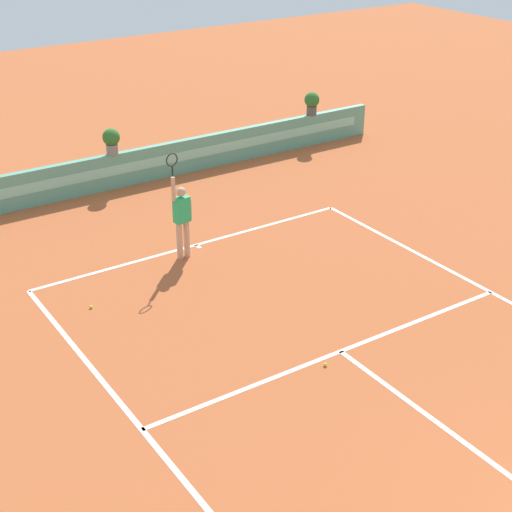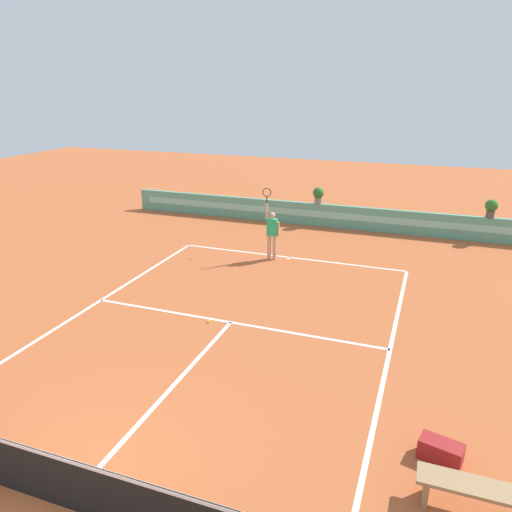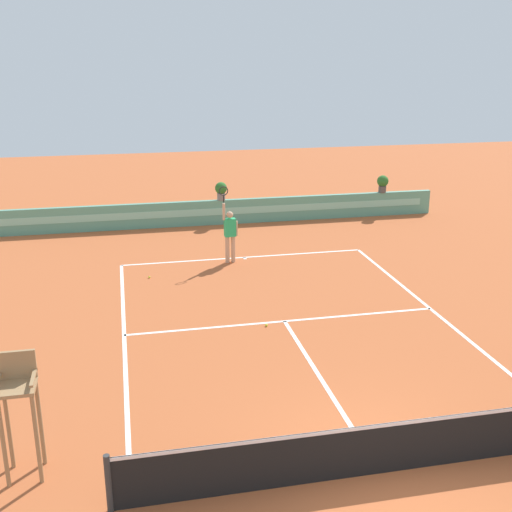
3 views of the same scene
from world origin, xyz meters
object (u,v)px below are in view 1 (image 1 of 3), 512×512
Objects in this scene: tennis_ball_mid_court at (91,307)px; potted_plant_centre at (111,140)px; tennis_player at (182,216)px; tennis_ball_near_baseline at (325,365)px; potted_plant_far_right at (312,102)px.

potted_plant_centre is (3.22, 5.91, 1.38)m from tennis_ball_mid_court.
tennis_player is at bearing 20.38° from tennis_ball_mid_court.
tennis_player reaches higher than potted_plant_centre.
potted_plant_centre is at bearing 61.46° from tennis_ball_mid_court.
tennis_ball_mid_court is at bearing -159.62° from tennis_player.
tennis_ball_near_baseline is 5.09m from tennis_ball_mid_court.
tennis_player reaches higher than tennis_ball_mid_court.
tennis_player is 3.08m from tennis_ball_mid_court.
potted_plant_far_right and potted_plant_centre have the same top height.
tennis_ball_near_baseline is at bearing -125.82° from potted_plant_far_right.
tennis_ball_near_baseline is 0.09× the size of potted_plant_far_right.
tennis_player is at bearing -146.43° from potted_plant_far_right.
tennis_ball_mid_court is 0.09× the size of potted_plant_far_right.
tennis_player is 38.01× the size of tennis_ball_mid_court.
potted_plant_centre is at bearing 84.23° from tennis_player.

